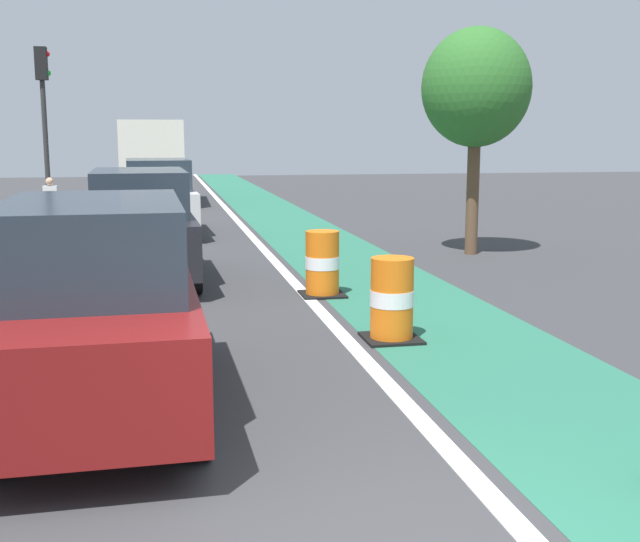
{
  "coord_description": "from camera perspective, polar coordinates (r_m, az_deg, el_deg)",
  "views": [
    {
      "loc": [
        -1.41,
        -4.17,
        2.63
      ],
      "look_at": [
        0.35,
        4.53,
        1.1
      ],
      "focal_mm": 43.81,
      "sensor_mm": 36.0,
      "label": 1
    }
  ],
  "objects": [
    {
      "name": "lane_divider_stripe",
      "position": [
        16.54,
        -3.26,
        0.63
      ],
      "size": [
        0.2,
        80.0,
        0.01
      ],
      "primitive_type": "cube",
      "color": "silver",
      "rests_on": "ground"
    },
    {
      "name": "traffic_light_corner",
      "position": [
        23.77,
        -19.52,
        11.33
      ],
      "size": [
        0.41,
        0.32,
        5.1
      ],
      "color": "#2D2D2D",
      "rests_on": "ground"
    },
    {
      "name": "pedestrian_crossing",
      "position": [
        21.16,
        -19.05,
        4.46
      ],
      "size": [
        0.34,
        0.2,
        1.61
      ],
      "color": "#33333D",
      "rests_on": "ground"
    },
    {
      "name": "bike_lane_strip",
      "position": [
        16.81,
        1.8,
        0.79
      ],
      "size": [
        2.5,
        80.0,
        0.01
      ],
      "primitive_type": "cube",
      "color": "#286B51",
      "rests_on": "ground"
    },
    {
      "name": "parked_suv_third",
      "position": [
        21.63,
        -11.73,
        5.35
      ],
      "size": [
        2.07,
        4.67,
        2.04
      ],
      "color": "silver",
      "rests_on": "ground"
    },
    {
      "name": "traffic_barrel_front",
      "position": [
        10.19,
        5.27,
        -2.13
      ],
      "size": [
        0.73,
        0.73,
        1.09
      ],
      "color": "orange",
      "rests_on": "ground"
    },
    {
      "name": "parked_suv_second",
      "position": [
        14.63,
        -12.96,
        3.28
      ],
      "size": [
        2.03,
        4.66,
        2.04
      ],
      "color": "black",
      "rests_on": "ground"
    },
    {
      "name": "parked_suv_nearest",
      "position": [
        7.8,
        -16.02,
        -2.38
      ],
      "size": [
        1.98,
        4.63,
        2.04
      ],
      "color": "maroon",
      "rests_on": "ground"
    },
    {
      "name": "delivery_truck_down_block",
      "position": [
        32.21,
        -11.97,
        8.17
      ],
      "size": [
        2.5,
        7.65,
        3.23
      ],
      "color": "silver",
      "rests_on": "ground"
    },
    {
      "name": "street_tree_sidewalk",
      "position": [
        17.92,
        11.33,
        12.91
      ],
      "size": [
        2.4,
        2.4,
        5.0
      ],
      "color": "brown",
      "rests_on": "ground"
    },
    {
      "name": "traffic_barrel_mid",
      "position": [
        13.0,
        0.17,
        0.5
      ],
      "size": [
        0.73,
        0.73,
        1.09
      ],
      "color": "orange",
      "rests_on": "ground"
    }
  ]
}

